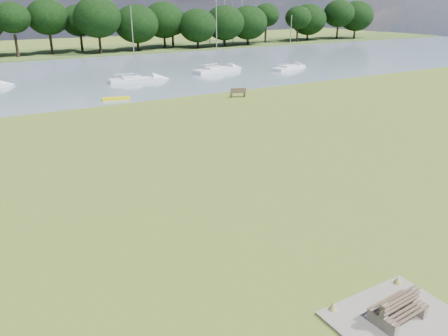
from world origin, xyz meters
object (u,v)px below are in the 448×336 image
kayak (116,98)px  sailboat_2 (135,78)px  riverbank_bench (238,93)px  sailboat_1 (289,67)px  sailboat_4 (216,68)px  bench_pair (398,309)px

kayak → sailboat_2: (5.36, 9.31, 0.32)m
riverbank_bench → sailboat_1: sailboat_1 is taller
sailboat_1 → sailboat_4: sailboat_4 is taller
bench_pair → sailboat_4: size_ratio=0.16×
bench_pair → sailboat_2: sailboat_2 is taller
riverbank_bench → kayak: (-11.94, 5.18, -0.33)m
riverbank_bench → sailboat_4: 17.51m
bench_pair → kayak: size_ratio=0.66×
riverbank_bench → sailboat_2: 15.91m
sailboat_2 → riverbank_bench: bearing=-58.1°
sailboat_1 → sailboat_2: bearing=159.8°
sailboat_1 → sailboat_4: 11.28m
sailboat_2 → sailboat_1: bearing=4.3°
sailboat_2 → sailboat_4: sailboat_4 is taller
sailboat_1 → sailboat_4: size_ratio=0.68×
bench_pair → sailboat_2: 47.92m
kayak → sailboat_2: bearing=72.7°
kayak → sailboat_4: size_ratio=0.25×
riverbank_bench → sailboat_1: bearing=56.3°
kayak → sailboat_4: bearing=44.0°
riverbank_bench → kayak: riverbank_bench is taller
sailboat_2 → sailboat_4: 13.08m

